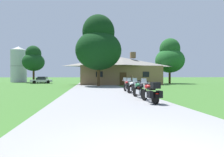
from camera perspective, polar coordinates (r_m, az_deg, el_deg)
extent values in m
plane|color=#386628|center=(22.85, -4.37, -3.01)|extent=(500.00, 500.00, 0.00)
cube|color=gray|center=(20.86, -4.09, -3.28)|extent=(6.40, 80.00, 0.06)
cylinder|color=black|center=(10.74, 10.20, -5.17)|extent=(0.16, 0.65, 0.64)
cylinder|color=black|center=(9.43, 13.49, -6.00)|extent=(0.20, 0.65, 0.64)
cube|color=silver|center=(10.05, 11.78, -5.23)|extent=(0.30, 0.58, 0.30)
ellipsoid|color=maroon|center=(10.26, 11.21, -2.59)|extent=(0.34, 0.54, 0.26)
cube|color=black|center=(9.84, 12.25, -3.26)|extent=(0.32, 0.54, 0.10)
cylinder|color=silver|center=(10.65, 10.29, -1.44)|extent=(0.66, 0.08, 0.03)
cylinder|color=silver|center=(10.71, 10.20, -3.25)|extent=(0.08, 0.24, 0.73)
cube|color=#B2BCC6|center=(10.74, 10.09, -0.68)|extent=(0.33, 0.13, 0.27)
sphere|color=silver|center=(10.66, 10.28, -2.19)|extent=(0.11, 0.11, 0.11)
cube|color=black|center=(9.33, 13.63, -2.12)|extent=(0.43, 0.39, 0.32)
cube|color=red|center=(9.21, 14.08, -4.76)|extent=(0.14, 0.04, 0.06)
cylinder|color=silver|center=(9.79, 13.43, -6.34)|extent=(0.11, 0.55, 0.07)
cube|color=black|center=(9.35, 11.92, -4.94)|extent=(0.23, 0.41, 0.36)
cube|color=black|center=(9.57, 14.78, -4.82)|extent=(0.23, 0.41, 0.36)
cylinder|color=black|center=(12.68, 7.34, -4.27)|extent=(0.18, 0.65, 0.64)
cylinder|color=black|center=(11.36, 10.00, -4.85)|extent=(0.23, 0.65, 0.64)
cube|color=silver|center=(11.99, 8.63, -4.27)|extent=(0.32, 0.59, 0.30)
ellipsoid|color=#195B33|center=(12.20, 8.17, -2.06)|extent=(0.36, 0.55, 0.26)
cube|color=black|center=(11.78, 9.01, -2.60)|extent=(0.34, 0.55, 0.10)
cylinder|color=silver|center=(12.60, 7.41, -1.11)|extent=(0.66, 0.11, 0.03)
cylinder|color=silver|center=(12.65, 7.34, -2.64)|extent=(0.09, 0.24, 0.73)
cube|color=#B2BCC6|center=(12.69, 7.25, -0.46)|extent=(0.33, 0.15, 0.27)
sphere|color=silver|center=(12.61, 7.41, -1.74)|extent=(0.11, 0.11, 0.11)
cube|color=black|center=(11.27, 10.11, -1.63)|extent=(0.44, 0.40, 0.32)
cube|color=red|center=(11.14, 10.47, -3.80)|extent=(0.14, 0.05, 0.06)
cylinder|color=silver|center=(11.71, 9.99, -5.17)|extent=(0.13, 0.55, 0.07)
cylinder|color=black|center=(15.05, 5.52, -3.48)|extent=(0.23, 0.65, 0.64)
cylinder|color=black|center=(13.74, 7.91, -3.88)|extent=(0.27, 0.66, 0.64)
cube|color=silver|center=(14.37, 6.70, -3.44)|extent=(0.36, 0.60, 0.30)
ellipsoid|color=silver|center=(14.58, 6.27, -1.61)|extent=(0.39, 0.57, 0.26)
cube|color=black|center=(14.17, 7.04, -2.04)|extent=(0.37, 0.56, 0.10)
cylinder|color=silver|center=(14.98, 5.59, -0.82)|extent=(0.65, 0.15, 0.03)
cylinder|color=silver|center=(15.03, 5.52, -2.11)|extent=(0.10, 0.24, 0.73)
cube|color=#B2BCC6|center=(15.07, 5.43, -0.28)|extent=(0.33, 0.17, 0.27)
sphere|color=silver|center=(14.98, 5.58, -1.35)|extent=(0.11, 0.11, 0.11)
cube|color=black|center=(13.66, 8.01, -1.22)|extent=(0.46, 0.43, 0.32)
cube|color=red|center=(13.53, 8.32, -3.00)|extent=(0.14, 0.06, 0.06)
cylinder|color=silver|center=(14.10, 7.86, -4.17)|extent=(0.17, 0.55, 0.07)
cube|color=black|center=(13.66, 6.84, -3.15)|extent=(0.27, 0.43, 0.36)
cube|color=black|center=(13.89, 8.79, -3.09)|extent=(0.27, 0.43, 0.36)
cylinder|color=black|center=(17.20, 4.20, -2.96)|extent=(0.19, 0.65, 0.64)
cylinder|color=black|center=(15.84, 5.85, -3.27)|extent=(0.23, 0.65, 0.64)
cube|color=silver|center=(16.50, 5.02, -2.90)|extent=(0.32, 0.59, 0.30)
ellipsoid|color=maroon|center=(16.72, 4.72, -1.31)|extent=(0.36, 0.55, 0.26)
cube|color=black|center=(16.29, 5.25, -1.68)|extent=(0.34, 0.55, 0.10)
cylinder|color=silver|center=(17.13, 4.25, -0.63)|extent=(0.66, 0.11, 0.03)
cylinder|color=silver|center=(17.18, 4.20, -1.76)|extent=(0.09, 0.24, 0.73)
cube|color=#B2BCC6|center=(17.22, 4.14, -0.15)|extent=(0.33, 0.15, 0.27)
sphere|color=silver|center=(17.13, 4.25, -1.10)|extent=(0.11, 0.11, 0.11)
cube|color=black|center=(15.76, 5.91, -0.96)|extent=(0.44, 0.41, 0.32)
cube|color=red|center=(15.62, 6.13, -2.50)|extent=(0.14, 0.05, 0.06)
cylinder|color=silver|center=(16.20, 5.93, -3.54)|extent=(0.14, 0.55, 0.07)
cube|color=black|center=(15.79, 4.90, -2.63)|extent=(0.25, 0.42, 0.36)
cube|color=black|center=(15.97, 6.67, -2.59)|extent=(0.25, 0.42, 0.36)
cube|color=brown|center=(32.85, 2.39, 0.99)|extent=(13.84, 6.80, 3.28)
pyramid|color=gray|center=(32.96, 2.40, 5.35)|extent=(14.67, 7.20, 1.74)
cube|color=brown|center=(33.58, 6.63, 7.35)|extent=(0.90, 0.90, 1.10)
cube|color=#472D19|center=(29.48, 3.52, -0.13)|extent=(1.10, 0.08, 2.10)
cube|color=black|center=(29.00, -4.03, 1.35)|extent=(1.10, 0.06, 0.90)
cube|color=black|center=(30.45, 10.71, 1.30)|extent=(1.10, 0.06, 0.90)
cylinder|color=navy|center=(29.74, 6.29, -1.32)|extent=(0.14, 0.14, 0.86)
cylinder|color=navy|center=(29.59, 6.50, -1.33)|extent=(0.14, 0.14, 0.86)
cube|color=tan|center=(29.65, 6.39, 0.05)|extent=(0.34, 0.42, 0.56)
cylinder|color=tan|center=(29.83, 6.13, 0.01)|extent=(0.09, 0.09, 0.58)
cylinder|color=tan|center=(29.47, 6.66, 0.00)|extent=(0.09, 0.09, 0.58)
sphere|color=tan|center=(29.65, 6.40, 0.86)|extent=(0.21, 0.21, 0.21)
cylinder|color=#422D19|center=(38.60, 17.80, 0.77)|extent=(0.44, 0.44, 3.10)
ellipsoid|color=#1E5623|center=(38.73, 17.82, 5.45)|extent=(5.84, 5.84, 4.96)
ellipsoid|color=#1B4E20|center=(39.00, 17.83, 8.87)|extent=(4.09, 4.09, 4.38)
cylinder|color=#422D19|center=(26.22, -4.28, 1.17)|extent=(0.44, 0.44, 3.38)
ellipsoid|color=#0F3314|center=(26.49, -4.29, 8.81)|extent=(6.66, 6.66, 5.66)
ellipsoid|color=black|center=(26.99, -4.29, 14.42)|extent=(4.66, 4.66, 4.99)
cylinder|color=#422D19|center=(44.39, -23.59, 0.93)|extent=(0.44, 0.44, 3.40)
ellipsoid|color=#143D19|center=(44.50, -23.61, 4.81)|extent=(4.78, 4.78, 4.06)
ellipsoid|color=#123716|center=(44.68, -23.62, 7.25)|extent=(3.35, 3.35, 3.59)
cylinder|color=#B2B7BC|center=(50.59, -27.46, 3.47)|extent=(3.71, 3.71, 7.97)
cone|color=#999EA3|center=(51.00, -27.49, 8.47)|extent=(3.79, 3.79, 0.93)
cylinder|color=gray|center=(50.59, -27.46, 3.47)|extent=(3.82, 3.82, 0.15)
cube|color=#ADAFB7|center=(45.82, -21.05, -0.42)|extent=(1.99, 4.66, 0.60)
cube|color=black|center=(45.62, -21.11, 0.26)|extent=(1.72, 3.27, 0.48)
cylinder|color=black|center=(47.40, -21.70, -0.75)|extent=(0.24, 0.65, 0.64)
cylinder|color=black|center=(47.06, -19.69, -0.75)|extent=(0.24, 0.65, 0.64)
cylinder|color=black|center=(44.62, -22.49, -0.84)|extent=(0.24, 0.65, 0.64)
cylinder|color=black|center=(44.26, -20.36, -0.84)|extent=(0.24, 0.65, 0.64)
cube|color=#ADAFB7|center=(39.67, -21.50, -0.69)|extent=(4.53, 2.85, 0.46)
cube|color=black|center=(39.66, -21.64, -0.05)|extent=(2.24, 2.05, 0.42)
cylinder|color=black|center=(38.84, -23.40, -1.06)|extent=(0.67, 0.38, 0.64)
cylinder|color=black|center=(40.53, -23.35, -0.99)|extent=(0.67, 0.38, 0.64)
cylinder|color=black|center=(38.87, -19.56, -1.05)|extent=(0.67, 0.38, 0.64)
cylinder|color=black|center=(40.56, -19.67, -0.97)|extent=(0.67, 0.38, 0.64)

